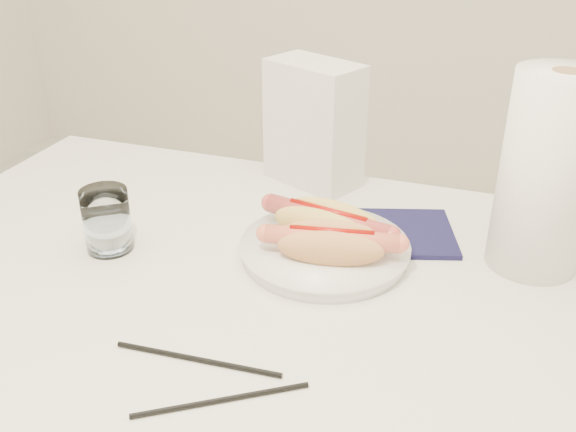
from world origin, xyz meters
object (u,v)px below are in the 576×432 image
(plate, at_px, (325,251))
(napkin_box, at_px, (314,124))
(hotdog_left, at_px, (328,223))
(water_glass, at_px, (107,220))
(table, at_px, (261,319))
(paper_towel_roll, at_px, (547,174))
(hotdog_right, at_px, (331,243))

(plate, xyz_separation_m, napkin_box, (-0.10, 0.25, 0.10))
(hotdog_left, bearing_deg, napkin_box, 123.71)
(hotdog_left, relative_size, water_glass, 2.07)
(table, distance_m, napkin_box, 0.39)
(napkin_box, bearing_deg, paper_towel_roll, 0.68)
(plate, relative_size, napkin_box, 1.09)
(table, bearing_deg, napkin_box, 95.36)
(plate, xyz_separation_m, hotdog_right, (0.02, -0.03, 0.03))
(napkin_box, bearing_deg, hotdog_right, -43.29)
(hotdog_right, height_order, napkin_box, napkin_box)
(hotdog_left, height_order, hotdog_right, hotdog_left)
(hotdog_right, distance_m, water_glass, 0.33)
(water_glass, relative_size, napkin_box, 0.44)
(hotdog_right, bearing_deg, napkin_box, 101.59)
(water_glass, height_order, paper_towel_roll, paper_towel_roll)
(water_glass, bearing_deg, hotdog_left, 18.27)
(table, distance_m, hotdog_right, 0.15)
(plate, xyz_separation_m, hotdog_left, (-0.00, 0.02, 0.04))
(table, relative_size, water_glass, 12.41)
(hotdog_left, distance_m, napkin_box, 0.26)
(hotdog_left, bearing_deg, hotdog_right, -56.83)
(hotdog_left, relative_size, paper_towel_roll, 0.71)
(table, relative_size, paper_towel_roll, 4.24)
(napkin_box, bearing_deg, table, -59.88)
(paper_towel_roll, bearing_deg, water_glass, -164.65)
(hotdog_left, distance_m, water_glass, 0.33)
(hotdog_right, xyz_separation_m, napkin_box, (-0.11, 0.28, 0.07))
(hotdog_left, xyz_separation_m, water_glass, (-0.31, -0.10, 0.00))
(hotdog_left, xyz_separation_m, paper_towel_roll, (0.29, 0.06, 0.10))
(hotdog_right, bearing_deg, table, -151.30)
(water_glass, bearing_deg, plate, 14.60)
(plate, distance_m, hotdog_left, 0.04)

